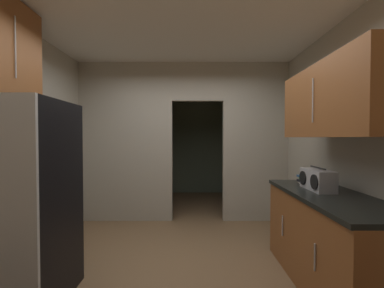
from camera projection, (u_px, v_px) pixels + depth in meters
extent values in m
plane|color=brown|center=(179.00, 272.00, 2.73)|extent=(20.00, 20.00, 0.00)
cube|color=silver|center=(181.00, 32.00, 3.19)|extent=(3.98, 7.50, 0.06)
cube|color=#ADA899|center=(127.00, 142.00, 4.45)|extent=(1.59, 0.12, 2.72)
cube|color=#ADA899|center=(256.00, 142.00, 4.45)|extent=(1.11, 0.12, 2.72)
cube|color=#ADA899|center=(198.00, 82.00, 4.42)|extent=(0.88, 0.12, 0.65)
cube|color=slate|center=(187.00, 141.00, 6.74)|extent=(3.58, 0.10, 2.72)
cube|color=slate|center=(106.00, 141.00, 5.60)|extent=(0.10, 2.29, 2.72)
cube|color=slate|center=(266.00, 141.00, 5.59)|extent=(0.10, 2.29, 2.72)
cube|color=#ADA899|center=(380.00, 146.00, 2.32)|extent=(0.10, 4.25, 2.72)
cube|color=black|center=(21.00, 202.00, 2.24)|extent=(0.78, 0.75, 1.75)
cube|color=brown|center=(331.00, 244.00, 2.43)|extent=(0.62, 1.68, 0.86)
cube|color=black|center=(332.00, 196.00, 2.42)|extent=(0.66, 1.68, 0.04)
cylinder|color=#B7BABC|center=(316.00, 257.00, 2.06)|extent=(0.01, 0.01, 0.22)
cylinder|color=#B7BABC|center=(283.00, 226.00, 2.80)|extent=(0.01, 0.01, 0.22)
cube|color=brown|center=(333.00, 100.00, 2.40)|extent=(0.34, 1.51, 0.69)
cylinder|color=#B7BABC|center=(313.00, 100.00, 2.40)|extent=(0.01, 0.01, 0.41)
cylinder|color=#B7BABC|center=(16.00, 47.00, 2.29)|extent=(0.01, 0.01, 0.55)
cube|color=#B2B2B7|center=(318.00, 180.00, 2.62)|extent=(0.18, 0.43, 0.21)
cylinder|color=#262626|center=(319.00, 168.00, 2.61)|extent=(0.02, 0.30, 0.02)
cylinder|color=black|center=(315.00, 182.00, 2.49)|extent=(0.01, 0.15, 0.15)
cylinder|color=black|center=(303.00, 178.00, 2.74)|extent=(0.01, 0.15, 0.15)
cube|color=beige|center=(305.00, 183.00, 2.98)|extent=(0.13, 0.15, 0.02)
cube|color=black|center=(305.00, 181.00, 2.99)|extent=(0.13, 0.14, 0.03)
cube|color=#388C47|center=(305.00, 179.00, 2.98)|extent=(0.13, 0.14, 0.03)
cube|color=#2D609E|center=(305.00, 176.00, 2.99)|extent=(0.13, 0.16, 0.02)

